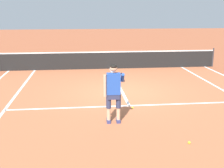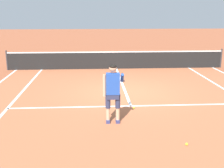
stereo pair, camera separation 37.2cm
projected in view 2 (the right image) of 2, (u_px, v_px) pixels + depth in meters
ground_plane at (125, 92)px, 11.28m from camera, size 80.00×80.00×0.00m
court_inner_surface at (127, 97)px, 10.67m from camera, size 10.98×11.03×0.00m
line_service at (131, 106)px, 9.63m from camera, size 8.23×0.10×0.01m
line_centre_service at (122, 83)px, 12.72m from camera, size 0.10×6.40×0.01m
line_singles_left at (16, 99)px, 10.43m from camera, size 0.10×10.63×0.01m
tennis_net at (116, 60)px, 15.69m from camera, size 11.96×0.08×1.07m
tennis_player at (113, 89)px, 7.99m from camera, size 0.64×1.11×1.71m
tennis_ball_near_feet at (134, 108)px, 9.34m from camera, size 0.07×0.07×0.07m
tennis_ball_by_baseline at (187, 144)px, 6.81m from camera, size 0.07×0.07×0.07m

